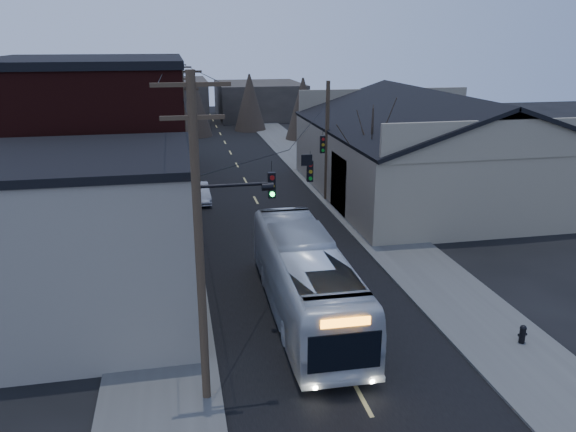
# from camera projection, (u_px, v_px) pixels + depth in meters

# --- Properties ---
(road_surface) EXTENTS (9.00, 110.00, 0.02)m
(road_surface) POSITION_uv_depth(u_px,v_px,m) (248.00, 187.00, 44.57)
(road_surface) COLOR black
(road_surface) RESTS_ON ground
(sidewalk_left) EXTENTS (4.00, 110.00, 0.12)m
(sidewalk_left) POSITION_uv_depth(u_px,v_px,m) (165.00, 190.00, 43.32)
(sidewalk_left) COLOR #474744
(sidewalk_left) RESTS_ON ground
(sidewalk_right) EXTENTS (4.00, 110.00, 0.12)m
(sidewalk_right) POSITION_uv_depth(u_px,v_px,m) (327.00, 182.00, 45.79)
(sidewalk_right) COLOR #474744
(sidewalk_right) RESTS_ON ground
(building_clapboard) EXTENTS (8.00, 8.00, 7.00)m
(building_clapboard) POSITION_uv_depth(u_px,v_px,m) (92.00, 245.00, 22.19)
(building_clapboard) COLOR slate
(building_clapboard) RESTS_ON ground
(building_brick) EXTENTS (10.00, 12.00, 10.00)m
(building_brick) POSITION_uv_depth(u_px,v_px,m) (95.00, 154.00, 31.82)
(building_brick) COLOR black
(building_brick) RESTS_ON ground
(building_left_far) EXTENTS (9.00, 14.00, 7.00)m
(building_left_far) POSITION_uv_depth(u_px,v_px,m) (126.00, 134.00, 47.30)
(building_left_far) COLOR #2D2924
(building_left_far) RESTS_ON ground
(warehouse) EXTENTS (16.16, 20.60, 7.73)m
(warehouse) POSITION_uv_depth(u_px,v_px,m) (431.00, 159.00, 41.55)
(warehouse) COLOR gray
(warehouse) RESTS_ON ground
(building_far_left) EXTENTS (10.00, 12.00, 6.00)m
(building_far_left) POSITION_uv_depth(u_px,v_px,m) (169.00, 102.00, 75.19)
(building_far_left) COLOR #2D2924
(building_far_left) RESTS_ON ground
(building_far_right) EXTENTS (12.00, 14.00, 5.00)m
(building_far_right) POSITION_uv_depth(u_px,v_px,m) (259.00, 100.00, 82.48)
(building_far_right) COLOR #2D2924
(building_far_right) RESTS_ON ground
(bare_tree) EXTENTS (0.40, 0.40, 7.20)m
(bare_tree) POSITION_uv_depth(u_px,v_px,m) (371.00, 166.00, 35.37)
(bare_tree) COLOR black
(bare_tree) RESTS_ON ground
(utility_lines) EXTENTS (11.24, 45.28, 10.50)m
(utility_lines) POSITION_uv_depth(u_px,v_px,m) (212.00, 138.00, 37.00)
(utility_lines) COLOR #382B1E
(utility_lines) RESTS_ON ground
(bus) EXTENTS (3.01, 12.06, 3.35)m
(bus) POSITION_uv_depth(u_px,v_px,m) (305.00, 279.00, 23.51)
(bus) COLOR silver
(bus) RESTS_ON ground
(parked_car) EXTENTS (1.60, 4.09, 1.33)m
(parked_car) POSITION_uv_depth(u_px,v_px,m) (199.00, 193.00, 40.26)
(parked_car) COLOR #AEAFB6
(parked_car) RESTS_ON ground
(fire_hydrant) EXTENTS (0.35, 0.26, 0.75)m
(fire_hydrant) POSITION_uv_depth(u_px,v_px,m) (523.00, 333.00, 21.47)
(fire_hydrant) COLOR black
(fire_hydrant) RESTS_ON sidewalk_right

